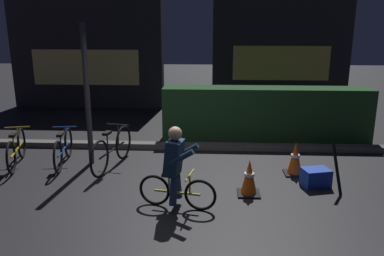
{
  "coord_description": "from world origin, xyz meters",
  "views": [
    {
      "loc": [
        0.54,
        -5.92,
        2.66
      ],
      "look_at": [
        0.2,
        0.6,
        0.9
      ],
      "focal_mm": 36.57,
      "sensor_mm": 36.0,
      "label": 1
    }
  ],
  "objects_px": {
    "traffic_cone_far": "(295,159)",
    "traffic_cone_near": "(249,178)",
    "parked_bike_left_mid": "(63,149)",
    "closed_umbrella": "(337,169)",
    "cyclist": "(176,167)",
    "parked_bike_leftmost": "(16,149)",
    "street_post": "(87,96)",
    "blue_crate": "(316,177)",
    "parked_bike_center_left": "(112,149)"
  },
  "relations": [
    {
      "from": "traffic_cone_near",
      "to": "closed_umbrella",
      "type": "height_order",
      "value": "closed_umbrella"
    },
    {
      "from": "parked_bike_leftmost",
      "to": "street_post",
      "type": "bearing_deg",
      "value": -96.99
    },
    {
      "from": "parked_bike_leftmost",
      "to": "parked_bike_center_left",
      "type": "height_order",
      "value": "parked_bike_center_left"
    },
    {
      "from": "street_post",
      "to": "parked_bike_left_mid",
      "type": "xyz_separation_m",
      "value": [
        -0.51,
        -0.1,
        -1.02
      ]
    },
    {
      "from": "parked_bike_leftmost",
      "to": "blue_crate",
      "type": "distance_m",
      "value": 5.54
    },
    {
      "from": "parked_bike_center_left",
      "to": "closed_umbrella",
      "type": "xyz_separation_m",
      "value": [
        3.88,
        -0.95,
        0.05
      ]
    },
    {
      "from": "street_post",
      "to": "traffic_cone_far",
      "type": "relative_size",
      "value": 4.33
    },
    {
      "from": "street_post",
      "to": "cyclist",
      "type": "distance_m",
      "value": 2.66
    },
    {
      "from": "parked_bike_left_mid",
      "to": "blue_crate",
      "type": "relative_size",
      "value": 3.41
    },
    {
      "from": "cyclist",
      "to": "closed_umbrella",
      "type": "bearing_deg",
      "value": 26.04
    },
    {
      "from": "parked_bike_left_mid",
      "to": "closed_umbrella",
      "type": "relative_size",
      "value": 1.77
    },
    {
      "from": "street_post",
      "to": "traffic_cone_far",
      "type": "height_order",
      "value": "street_post"
    },
    {
      "from": "parked_bike_left_mid",
      "to": "traffic_cone_far",
      "type": "height_order",
      "value": "parked_bike_left_mid"
    },
    {
      "from": "parked_bike_center_left",
      "to": "traffic_cone_near",
      "type": "relative_size",
      "value": 2.83
    },
    {
      "from": "street_post",
      "to": "parked_bike_center_left",
      "type": "height_order",
      "value": "street_post"
    },
    {
      "from": "parked_bike_center_left",
      "to": "traffic_cone_near",
      "type": "bearing_deg",
      "value": -102.47
    },
    {
      "from": "parked_bike_left_mid",
      "to": "parked_bike_center_left",
      "type": "distance_m",
      "value": 0.99
    },
    {
      "from": "blue_crate",
      "to": "parked_bike_leftmost",
      "type": "bearing_deg",
      "value": 172.64
    },
    {
      "from": "parked_bike_left_mid",
      "to": "cyclist",
      "type": "relative_size",
      "value": 1.2
    },
    {
      "from": "traffic_cone_near",
      "to": "cyclist",
      "type": "bearing_deg",
      "value": -156.14
    },
    {
      "from": "street_post",
      "to": "parked_bike_left_mid",
      "type": "relative_size",
      "value": 1.78
    },
    {
      "from": "street_post",
      "to": "parked_bike_left_mid",
      "type": "distance_m",
      "value": 1.14
    },
    {
      "from": "parked_bike_leftmost",
      "to": "parked_bike_center_left",
      "type": "relative_size",
      "value": 0.89
    },
    {
      "from": "blue_crate",
      "to": "street_post",
      "type": "bearing_deg",
      "value": 167.63
    },
    {
      "from": "street_post",
      "to": "traffic_cone_near",
      "type": "distance_m",
      "value": 3.39
    },
    {
      "from": "traffic_cone_near",
      "to": "cyclist",
      "type": "xyz_separation_m",
      "value": [
        -1.12,
        -0.5,
        0.34
      ]
    },
    {
      "from": "parked_bike_center_left",
      "to": "traffic_cone_near",
      "type": "height_order",
      "value": "parked_bike_center_left"
    },
    {
      "from": "traffic_cone_near",
      "to": "closed_umbrella",
      "type": "bearing_deg",
      "value": 6.1
    },
    {
      "from": "parked_bike_leftmost",
      "to": "parked_bike_left_mid",
      "type": "distance_m",
      "value": 0.88
    },
    {
      "from": "parked_bike_leftmost",
      "to": "traffic_cone_near",
      "type": "bearing_deg",
      "value": -119.19
    },
    {
      "from": "street_post",
      "to": "parked_bike_leftmost",
      "type": "relative_size",
      "value": 1.8
    },
    {
      "from": "parked_bike_left_mid",
      "to": "blue_crate",
      "type": "distance_m",
      "value": 4.68
    },
    {
      "from": "parked_bike_leftmost",
      "to": "closed_umbrella",
      "type": "relative_size",
      "value": 1.75
    },
    {
      "from": "parked_bike_left_mid",
      "to": "cyclist",
      "type": "height_order",
      "value": "cyclist"
    },
    {
      "from": "parked_bike_center_left",
      "to": "traffic_cone_far",
      "type": "bearing_deg",
      "value": -81.77
    },
    {
      "from": "parked_bike_center_left",
      "to": "blue_crate",
      "type": "relative_size",
      "value": 3.8
    },
    {
      "from": "street_post",
      "to": "parked_bike_leftmost",
      "type": "height_order",
      "value": "street_post"
    },
    {
      "from": "parked_bike_leftmost",
      "to": "traffic_cone_near",
      "type": "xyz_separation_m",
      "value": [
        4.34,
        -1.11,
        -0.04
      ]
    },
    {
      "from": "parked_bike_left_mid",
      "to": "street_post",
      "type": "bearing_deg",
      "value": -87.71
    },
    {
      "from": "parked_bike_leftmost",
      "to": "blue_crate",
      "type": "bearing_deg",
      "value": -112.2
    },
    {
      "from": "parked_bike_center_left",
      "to": "parked_bike_left_mid",
      "type": "bearing_deg",
      "value": 95.22
    },
    {
      "from": "parked_bike_center_left",
      "to": "cyclist",
      "type": "xyz_separation_m",
      "value": [
        1.35,
        -1.59,
        0.27
      ]
    },
    {
      "from": "parked_bike_leftmost",
      "to": "traffic_cone_far",
      "type": "xyz_separation_m",
      "value": [
        5.24,
        -0.2,
        -0.02
      ]
    },
    {
      "from": "parked_bike_leftmost",
      "to": "cyclist",
      "type": "distance_m",
      "value": 3.6
    },
    {
      "from": "parked_bike_left_mid",
      "to": "traffic_cone_near",
      "type": "height_order",
      "value": "parked_bike_left_mid"
    },
    {
      "from": "blue_crate",
      "to": "cyclist",
      "type": "relative_size",
      "value": 0.35
    },
    {
      "from": "blue_crate",
      "to": "closed_umbrella",
      "type": "height_order",
      "value": "closed_umbrella"
    },
    {
      "from": "parked_bike_left_mid",
      "to": "closed_umbrella",
      "type": "distance_m",
      "value": 4.97
    },
    {
      "from": "parked_bike_left_mid",
      "to": "traffic_cone_far",
      "type": "bearing_deg",
      "value": -102.27
    },
    {
      "from": "traffic_cone_far",
      "to": "traffic_cone_near",
      "type": "bearing_deg",
      "value": -134.9
    }
  ]
}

